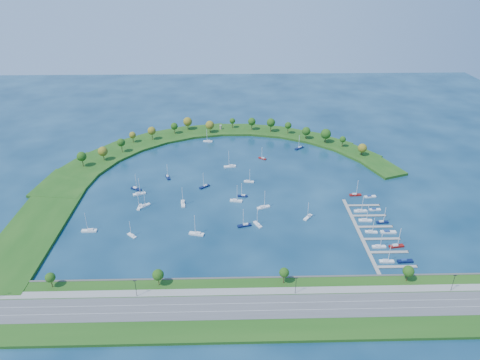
{
  "coord_description": "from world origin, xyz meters",
  "views": [
    {
      "loc": [
        -2.21,
        -278.65,
        153.06
      ],
      "look_at": [
        5.0,
        5.0,
        4.0
      ],
      "focal_mm": 31.86,
      "sensor_mm": 36.0,
      "label": 1
    }
  ],
  "objects_px": {
    "moored_boat_2": "(168,177)",
    "moored_boat_11": "(308,217)",
    "moored_boat_15": "(136,188)",
    "docked_boat_2": "(379,246)",
    "docked_boat_6": "(365,220)",
    "moored_boat_4": "(132,235)",
    "moored_boat_18": "(258,224)",
    "moored_boat_3": "(230,166)",
    "docked_boat_11": "(370,196)",
    "moored_boat_12": "(263,207)",
    "moored_boat_6": "(262,158)",
    "moored_boat_16": "(197,233)",
    "docked_boat_3": "(396,246)",
    "moored_boat_5": "(139,193)",
    "moored_boat_1": "(208,141)",
    "moored_boat_20": "(205,186)",
    "moored_boat_7": "(183,203)",
    "docked_boat_0": "(387,261)",
    "harbor_tower": "(221,127)",
    "moored_boat_19": "(243,196)",
    "moored_boat_10": "(244,225)",
    "moored_boat_17": "(139,207)",
    "docked_boat_4": "(371,231)",
    "moored_boat_0": "(236,200)",
    "moored_boat_9": "(249,181)",
    "moored_boat_13": "(299,148)",
    "moored_boat_14": "(89,230)",
    "dock_system": "(371,233)",
    "docked_boat_7": "(382,222)",
    "docked_boat_8": "(360,211)",
    "moored_boat_8": "(144,206)"
  },
  "relations": [
    {
      "from": "moored_boat_4",
      "to": "moored_boat_10",
      "type": "relative_size",
      "value": 0.82
    },
    {
      "from": "moored_boat_12",
      "to": "docked_boat_11",
      "type": "xyz_separation_m",
      "value": [
        77.66,
        12.91,
        -0.33
      ]
    },
    {
      "from": "moored_boat_3",
      "to": "docked_boat_11",
      "type": "bearing_deg",
      "value": 141.56
    },
    {
      "from": "docked_boat_0",
      "to": "moored_boat_8",
      "type": "bearing_deg",
      "value": 158.89
    },
    {
      "from": "moored_boat_1",
      "to": "moored_boat_20",
      "type": "height_order",
      "value": "moored_boat_1"
    },
    {
      "from": "moored_boat_4",
      "to": "moored_boat_9",
      "type": "xyz_separation_m",
      "value": [
        75.34,
        69.45,
        0.02
      ]
    },
    {
      "from": "moored_boat_10",
      "to": "moored_boat_17",
      "type": "distance_m",
      "value": 75.52
    },
    {
      "from": "docked_boat_6",
      "to": "docked_boat_2",
      "type": "bearing_deg",
      "value": -86.61
    },
    {
      "from": "moored_boat_15",
      "to": "docked_boat_0",
      "type": "height_order",
      "value": "moored_boat_15"
    },
    {
      "from": "moored_boat_7",
      "to": "docked_boat_4",
      "type": "distance_m",
      "value": 126.63
    },
    {
      "from": "moored_boat_0",
      "to": "docked_boat_11",
      "type": "bearing_deg",
      "value": 12.32
    },
    {
      "from": "moored_boat_12",
      "to": "moored_boat_1",
      "type": "bearing_deg",
      "value": 88.24
    },
    {
      "from": "moored_boat_5",
      "to": "moored_boat_8",
      "type": "distance_m",
      "value": 18.3
    },
    {
      "from": "moored_boat_9",
      "to": "moored_boat_13",
      "type": "xyz_separation_m",
      "value": [
        48.21,
        63.18,
        0.06
      ]
    },
    {
      "from": "harbor_tower",
      "to": "docked_boat_6",
      "type": "bearing_deg",
      "value": -59.56
    },
    {
      "from": "moored_boat_14",
      "to": "docked_boat_8",
      "type": "xyz_separation_m",
      "value": [
        176.73,
        18.99,
        -0.04
      ]
    },
    {
      "from": "moored_boat_0",
      "to": "moored_boat_12",
      "type": "xyz_separation_m",
      "value": [
        18.66,
        -9.47,
        0.02
      ]
    },
    {
      "from": "moored_boat_10",
      "to": "moored_boat_4",
      "type": "bearing_deg",
      "value": -7.03
    },
    {
      "from": "moored_boat_5",
      "to": "docked_boat_6",
      "type": "xyz_separation_m",
      "value": [
        154.1,
        -38.88,
        -0.02
      ]
    },
    {
      "from": "moored_boat_18",
      "to": "docked_boat_11",
      "type": "xyz_separation_m",
      "value": [
        82.89,
        34.02,
        -0.28
      ]
    },
    {
      "from": "moored_boat_11",
      "to": "moored_boat_3",
      "type": "bearing_deg",
      "value": -106.89
    },
    {
      "from": "moored_boat_16",
      "to": "docked_boat_3",
      "type": "xyz_separation_m",
      "value": [
        119.57,
        -15.61,
        -0.02
      ]
    },
    {
      "from": "harbor_tower",
      "to": "moored_boat_19",
      "type": "height_order",
      "value": "moored_boat_19"
    },
    {
      "from": "docked_boat_3",
      "to": "docked_boat_7",
      "type": "xyz_separation_m",
      "value": [
        0.02,
        25.86,
        -0.05
      ]
    },
    {
      "from": "moored_boat_7",
      "to": "docked_boat_0",
      "type": "distance_m",
      "value": 138.03
    },
    {
      "from": "moored_boat_13",
      "to": "moored_boat_17",
      "type": "height_order",
      "value": "moored_boat_13"
    },
    {
      "from": "moored_boat_15",
      "to": "moored_boat_18",
      "type": "bearing_deg",
      "value": 1.17
    },
    {
      "from": "moored_boat_14",
      "to": "moored_boat_16",
      "type": "xyz_separation_m",
      "value": [
        67.66,
        -5.13,
        0.0
      ]
    },
    {
      "from": "docked_boat_0",
      "to": "docked_boat_2",
      "type": "bearing_deg",
      "value": 92.33
    },
    {
      "from": "moored_boat_15",
      "to": "moored_boat_14",
      "type": "bearing_deg",
      "value": -78.39
    },
    {
      "from": "moored_boat_2",
      "to": "moored_boat_17",
      "type": "relative_size",
      "value": 1.08
    },
    {
      "from": "moored_boat_17",
      "to": "moored_boat_20",
      "type": "bearing_deg",
      "value": 125.44
    },
    {
      "from": "moored_boat_9",
      "to": "moored_boat_12",
      "type": "height_order",
      "value": "moored_boat_12"
    },
    {
      "from": "moored_boat_8",
      "to": "docked_boat_6",
      "type": "relative_size",
      "value": 1.02
    },
    {
      "from": "moored_boat_12",
      "to": "moored_boat_6",
      "type": "bearing_deg",
      "value": 64.75
    },
    {
      "from": "moored_boat_1",
      "to": "moored_boat_4",
      "type": "relative_size",
      "value": 1.18
    },
    {
      "from": "moored_boat_4",
      "to": "moored_boat_15",
      "type": "relative_size",
      "value": 0.83
    },
    {
      "from": "moored_boat_15",
      "to": "docked_boat_2",
      "type": "bearing_deg",
      "value": 5.46
    },
    {
      "from": "moored_boat_3",
      "to": "moored_boat_16",
      "type": "bearing_deg",
      "value": 66.37
    },
    {
      "from": "moored_boat_19",
      "to": "moored_boat_12",
      "type": "bearing_deg",
      "value": 137.36
    },
    {
      "from": "moored_boat_16",
      "to": "moored_boat_19",
      "type": "height_order",
      "value": "moored_boat_16"
    },
    {
      "from": "moored_boat_13",
      "to": "moored_boat_19",
      "type": "height_order",
      "value": "moored_boat_13"
    },
    {
      "from": "docked_boat_11",
      "to": "moored_boat_16",
      "type": "bearing_deg",
      "value": -166.43
    },
    {
      "from": "moored_boat_20",
      "to": "dock_system",
      "type": "bearing_deg",
      "value": 109.89
    },
    {
      "from": "moored_boat_20",
      "to": "docked_boat_0",
      "type": "height_order",
      "value": "moored_boat_20"
    },
    {
      "from": "moored_boat_11",
      "to": "docked_boat_4",
      "type": "relative_size",
      "value": 1.11
    },
    {
      "from": "moored_boat_5",
      "to": "moored_boat_20",
      "type": "relative_size",
      "value": 1.08
    },
    {
      "from": "moored_boat_5",
      "to": "moored_boat_18",
      "type": "height_order",
      "value": "moored_boat_5"
    },
    {
      "from": "moored_boat_2",
      "to": "moored_boat_11",
      "type": "relative_size",
      "value": 0.99
    },
    {
      "from": "moored_boat_4",
      "to": "moored_boat_18",
      "type": "bearing_deg",
      "value": -130.1
    }
  ]
}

